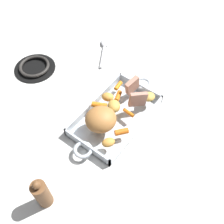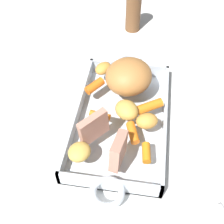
# 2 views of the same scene
# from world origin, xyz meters

# --- Properties ---
(ground_plane) EXTENTS (2.32, 2.32, 0.00)m
(ground_plane) POSITION_xyz_m (0.00, 0.00, 0.00)
(ground_plane) COLOR white
(roasting_dish) EXTENTS (0.49, 0.23, 0.04)m
(roasting_dish) POSITION_xyz_m (0.00, 0.00, 0.01)
(roasting_dish) COLOR silver
(roasting_dish) RESTS_ON ground_plane
(pork_roast) EXTENTS (0.17, 0.17, 0.08)m
(pork_roast) POSITION_xyz_m (0.09, -0.01, 0.08)
(pork_roast) COLOR #BA793D
(pork_roast) RESTS_ON roasting_dish
(roast_slice_thick) EXTENTS (0.07, 0.06, 0.08)m
(roast_slice_thick) POSITION_xyz_m (-0.08, 0.05, 0.08)
(roast_slice_thick) COLOR tan
(roast_slice_thick) RESTS_ON roasting_dish
(roast_slice_outer) EXTENTS (0.08, 0.03, 0.07)m
(roast_slice_outer) POSITION_xyz_m (-0.13, -0.01, 0.08)
(roast_slice_outer) COLOR tan
(roast_slice_outer) RESTS_ON roasting_dish
(baby_carrot_center_left) EXTENTS (0.06, 0.04, 0.02)m
(baby_carrot_center_left) POSITION_xyz_m (-0.07, -0.04, 0.05)
(baby_carrot_center_left) COLOR orange
(baby_carrot_center_left) RESTS_ON roasting_dish
(baby_carrot_long) EXTENTS (0.06, 0.05, 0.03)m
(baby_carrot_long) POSITION_xyz_m (0.07, 0.08, 0.05)
(baby_carrot_long) COLOR orange
(baby_carrot_long) RESTS_ON roasting_dish
(baby_carrot_short) EXTENTS (0.05, 0.07, 0.03)m
(baby_carrot_short) POSITION_xyz_m (0.02, -0.07, 0.05)
(baby_carrot_short) COLOR orange
(baby_carrot_short) RESTS_ON roasting_dish
(baby_carrot_northeast) EXTENTS (0.02, 0.05, 0.02)m
(baby_carrot_northeast) POSITION_xyz_m (-0.02, 0.05, 0.05)
(baby_carrot_northeast) COLOR orange
(baby_carrot_northeast) RESTS_ON roasting_dish
(baby_carrot_southeast) EXTENTS (0.05, 0.02, 0.02)m
(baby_carrot_southeast) POSITION_xyz_m (-0.11, -0.07, 0.05)
(baby_carrot_southeast) COLOR orange
(baby_carrot_southeast) RESTS_ON roasting_dish
(potato_golden_large) EXTENTS (0.06, 0.06, 0.03)m
(potato_golden_large) POSITION_xyz_m (0.14, 0.07, 0.06)
(potato_golden_large) COLOR gold
(potato_golden_large) RESTS_ON roasting_dish
(potato_halved) EXTENTS (0.08, 0.08, 0.04)m
(potato_halved) POSITION_xyz_m (-0.01, -0.02, 0.06)
(potato_halved) COLOR gold
(potato_halved) RESTS_ON roasting_dish
(potato_corner) EXTENTS (0.07, 0.07, 0.03)m
(potato_corner) POSITION_xyz_m (-0.14, 0.07, 0.06)
(potato_corner) COLOR gold
(potato_corner) RESTS_ON roasting_dish
(potato_near_roast) EXTENTS (0.06, 0.06, 0.03)m
(potato_near_roast) POSITION_xyz_m (-0.03, -0.07, 0.06)
(potato_near_roast) COLOR gold
(potato_near_roast) RESTS_ON roasting_dish
(stove_burner_rear) EXTENTS (0.20, 0.20, 0.02)m
(stove_burner_rear) POSITION_xyz_m (0.00, -0.49, 0.01)
(stove_burner_rear) COLOR black
(stove_burner_rear) RESTS_ON ground_plane
(serving_spoon) EXTENTS (0.20, 0.14, 0.02)m
(serving_spoon) POSITION_xyz_m (-0.31, -0.30, 0.01)
(serving_spoon) COLOR white
(serving_spoon) RESTS_ON ground_plane
(pepper_mill) EXTENTS (0.05, 0.05, 0.16)m
(pepper_mill) POSITION_xyz_m (0.42, 0.01, 0.07)
(pepper_mill) COLOR brown
(pepper_mill) RESTS_ON ground_plane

